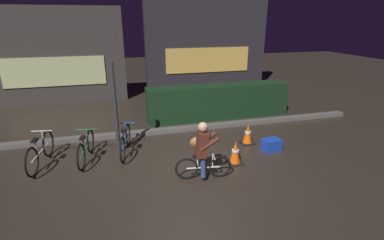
# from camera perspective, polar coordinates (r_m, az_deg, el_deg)

# --- Properties ---
(ground_plane) EXTENTS (40.00, 40.00, 0.00)m
(ground_plane) POSITION_cam_1_polar(r_m,az_deg,el_deg) (6.54, -0.33, -9.32)
(ground_plane) COLOR #2D261E
(sidewalk_curb) EXTENTS (12.00, 0.24, 0.12)m
(sidewalk_curb) POSITION_cam_1_polar(r_m,az_deg,el_deg) (8.47, -4.13, -1.97)
(sidewalk_curb) COLOR #56544F
(sidewalk_curb) RESTS_ON ground
(hedge_row) EXTENTS (4.80, 0.70, 1.12)m
(hedge_row) POSITION_cam_1_polar(r_m,az_deg,el_deg) (9.59, 5.36, 3.74)
(hedge_row) COLOR black
(hedge_row) RESTS_ON ground
(storefront_left) EXTENTS (5.25, 0.54, 3.63)m
(storefront_left) POSITION_cam_1_polar(r_m,az_deg,el_deg) (12.32, -25.92, 11.35)
(storefront_left) COLOR #383330
(storefront_left) RESTS_ON ground
(storefront_right) EXTENTS (5.58, 0.54, 4.55)m
(storefront_right) POSITION_cam_1_polar(r_m,az_deg,el_deg) (13.42, 2.96, 15.70)
(storefront_right) COLOR #262328
(storefront_right) RESTS_ON ground
(street_post) EXTENTS (0.10, 0.10, 2.24)m
(street_post) POSITION_cam_1_polar(r_m,az_deg,el_deg) (7.05, -15.08, 2.04)
(street_post) COLOR #2D2D33
(street_post) RESTS_ON ground
(parked_bike_leftmost) EXTENTS (0.46, 1.60, 0.74)m
(parked_bike_leftmost) POSITION_cam_1_polar(r_m,az_deg,el_deg) (7.31, -28.07, -5.59)
(parked_bike_leftmost) COLOR black
(parked_bike_leftmost) RESTS_ON ground
(parked_bike_left_mid) EXTENTS (0.46, 1.50, 0.70)m
(parked_bike_left_mid) POSITION_cam_1_polar(r_m,az_deg,el_deg) (7.13, -20.46, -5.25)
(parked_bike_left_mid) COLOR black
(parked_bike_left_mid) RESTS_ON ground
(parked_bike_center_left) EXTENTS (0.46, 1.53, 0.72)m
(parked_bike_center_left) POSITION_cam_1_polar(r_m,az_deg,el_deg) (7.21, -13.19, -4.13)
(parked_bike_center_left) COLOR black
(parked_bike_center_left) RESTS_ON ground
(traffic_cone_near) EXTENTS (0.36, 0.36, 0.55)m
(traffic_cone_near) POSITION_cam_1_polar(r_m,az_deg,el_deg) (6.65, 8.64, -6.49)
(traffic_cone_near) COLOR black
(traffic_cone_near) RESTS_ON ground
(traffic_cone_far) EXTENTS (0.36, 0.36, 0.55)m
(traffic_cone_far) POSITION_cam_1_polar(r_m,az_deg,el_deg) (7.75, 11.09, -2.77)
(traffic_cone_far) COLOR black
(traffic_cone_far) RESTS_ON ground
(blue_crate) EXTENTS (0.48, 0.37, 0.30)m
(blue_crate) POSITION_cam_1_polar(r_m,az_deg,el_deg) (7.52, 15.57, -4.80)
(blue_crate) COLOR #193DB7
(blue_crate) RESTS_ON ground
(cyclist) EXTENTS (1.18, 0.57, 1.25)m
(cyclist) POSITION_cam_1_polar(r_m,az_deg,el_deg) (5.85, 2.04, -6.08)
(cyclist) COLOR black
(cyclist) RESTS_ON ground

